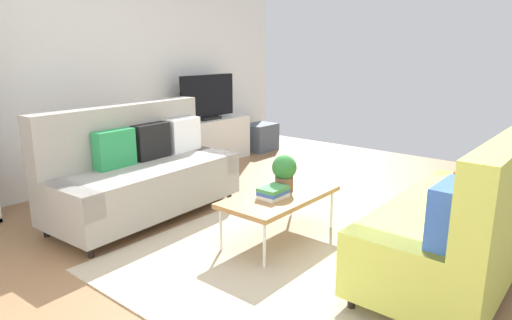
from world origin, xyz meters
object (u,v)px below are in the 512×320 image
object	(u,v)px
tv_console	(208,141)
tv	(208,98)
vase_0	(174,117)
bottle_1	(193,115)
storage_trunk	(260,137)
coffee_table	(280,197)
couch_beige	(141,172)
table_book_0	(273,196)
potted_plant	(284,171)
bottle_0	(188,116)
couch_green	(464,222)

from	to	relation	value
tv_console	tv	bearing A→B (deg)	-90.00
vase_0	bottle_1	size ratio (longest dim) A/B	0.91
tv_console	vase_0	xyz separation A→B (m)	(-0.58, 0.05, 0.41)
tv_console	storage_trunk	size ratio (longest dim) A/B	2.69
coffee_table	bottle_1	distance (m)	2.76
storage_trunk	tv_console	bearing A→B (deg)	174.81
couch_beige	table_book_0	bearing A→B (deg)	98.34
table_book_0	couch_beige	bearing A→B (deg)	101.27
coffee_table	potted_plant	distance (m)	0.24
bottle_0	bottle_1	world-z (taller)	same
couch_green	storage_trunk	distance (m)	4.49
potted_plant	tv	bearing A→B (deg)	59.23
coffee_table	bottle_1	size ratio (longest dim) A/B	5.38
bottle_1	storage_trunk	bearing A→B (deg)	-2.43
bottle_1	tv	bearing A→B (deg)	3.66
vase_0	storage_trunk	bearing A→B (deg)	-5.10
tv	storage_trunk	world-z (taller)	tv
coffee_table	table_book_0	world-z (taller)	table_book_0
tv_console	tv	distance (m)	0.63
coffee_table	tv	distance (m)	2.96
tv	bottle_0	distance (m)	0.46
tv	couch_green	bearing A→B (deg)	-108.16
tv_console	bottle_1	bearing A→B (deg)	-172.71
tv_console	bottle_0	bearing A→B (deg)	-174.47
couch_beige	tv_console	distance (m)	2.22
storage_trunk	tv	bearing A→B (deg)	175.84
couch_green	table_book_0	bearing A→B (deg)	105.48
tv_console	vase_0	bearing A→B (deg)	175.07
coffee_table	bottle_0	distance (m)	2.72
potted_plant	bottle_0	size ratio (longest dim) A/B	1.56
vase_0	bottle_0	size ratio (longest dim) A/B	0.91
potted_plant	vase_0	bearing A→B (deg)	70.92
storage_trunk	bottle_1	bearing A→B (deg)	177.57
bottle_0	bottle_1	bearing A→B (deg)	0.00
couch_green	bottle_0	distance (m)	3.97
table_book_0	potted_plant	bearing A→B (deg)	12.25
couch_green	bottle_1	bearing A→B (deg)	76.15
storage_trunk	potted_plant	distance (m)	3.47
tv	couch_beige	bearing A→B (deg)	-151.99
table_book_0	tv	bearing A→B (deg)	56.06
couch_green	coffee_table	bearing A→B (deg)	101.36
storage_trunk	coffee_table	bearing A→B (deg)	-138.14
potted_plant	bottle_0	distance (m)	2.62
bottle_0	couch_beige	bearing A→B (deg)	-146.48
tv_console	bottle_0	size ratio (longest dim) A/B	6.85
table_book_0	coffee_table	bearing A→B (deg)	4.75
couch_green	coffee_table	distance (m)	1.45
coffee_table	potted_plant	bearing A→B (deg)	18.83
tv_console	tv	world-z (taller)	tv
couch_green	bottle_0	xyz separation A→B (m)	(0.86, 3.86, 0.30)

